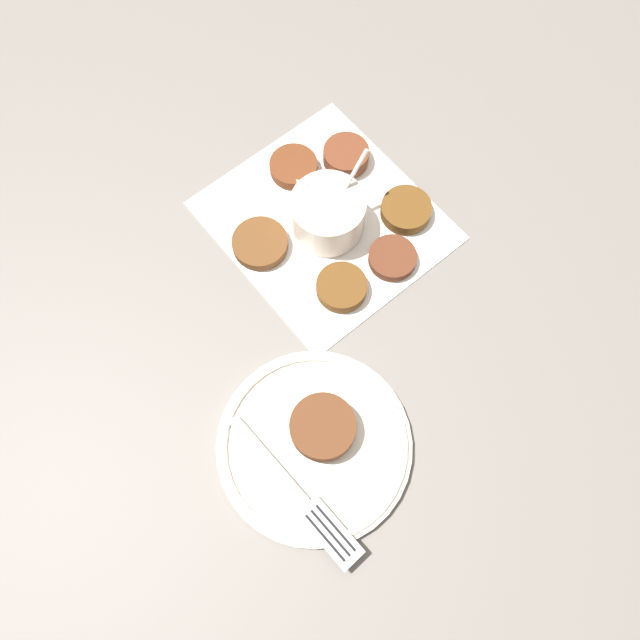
{
  "coord_description": "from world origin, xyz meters",
  "views": [
    {
      "loc": [
        -0.28,
        0.3,
        0.69
      ],
      "look_at": [
        -0.11,
        0.12,
        0.02
      ],
      "focal_mm": 35.0,
      "sensor_mm": 36.0,
      "label": 1
    }
  ],
  "objects_px": {
    "serving_plate": "(314,445)",
    "fork": "(305,504)",
    "sauce_bowl": "(327,215)",
    "fritter_on_plate": "(323,427)"
  },
  "relations": [
    {
      "from": "fritter_on_plate",
      "to": "sauce_bowl",
      "type": "bearing_deg",
      "value": -47.86
    },
    {
      "from": "serving_plate",
      "to": "fork",
      "type": "distance_m",
      "value": 0.06
    },
    {
      "from": "sauce_bowl",
      "to": "serving_plate",
      "type": "relative_size",
      "value": 0.51
    },
    {
      "from": "serving_plate",
      "to": "fork",
      "type": "relative_size",
      "value": 1.09
    },
    {
      "from": "serving_plate",
      "to": "fork",
      "type": "bearing_deg",
      "value": 125.37
    },
    {
      "from": "fritter_on_plate",
      "to": "fork",
      "type": "xyz_separation_m",
      "value": [
        -0.04,
        0.07,
        -0.01
      ]
    },
    {
      "from": "fork",
      "to": "sauce_bowl",
      "type": "bearing_deg",
      "value": -50.62
    },
    {
      "from": "sauce_bowl",
      "to": "fork",
      "type": "height_order",
      "value": "sauce_bowl"
    },
    {
      "from": "serving_plate",
      "to": "sauce_bowl",
      "type": "bearing_deg",
      "value": -49.7
    },
    {
      "from": "sauce_bowl",
      "to": "fork",
      "type": "relative_size",
      "value": 0.55
    }
  ]
}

